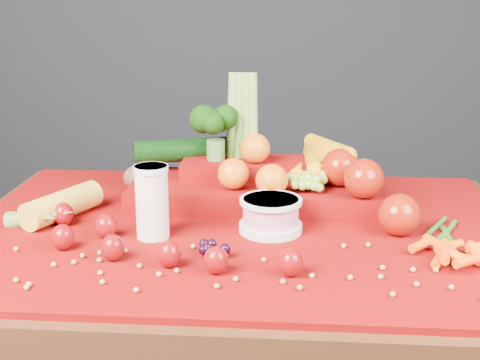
# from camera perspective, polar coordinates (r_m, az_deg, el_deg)

# --- Properties ---
(table) EXTENTS (1.10, 0.80, 0.75)m
(table) POSITION_cam_1_polar(r_m,az_deg,el_deg) (1.33, -0.07, -8.30)
(table) COLOR #371B0C
(table) RESTS_ON ground
(red_cloth) EXTENTS (1.05, 0.75, 0.01)m
(red_cloth) POSITION_cam_1_polar(r_m,az_deg,el_deg) (1.30, -0.07, -4.24)
(red_cloth) COLOR #770305
(red_cloth) RESTS_ON table
(milk_glass) EXTENTS (0.06, 0.06, 0.14)m
(milk_glass) POSITION_cam_1_polar(r_m,az_deg,el_deg) (1.23, -7.53, -1.64)
(milk_glass) COLOR silver
(milk_glass) RESTS_ON red_cloth
(yogurt_bowl) EXTENTS (0.12, 0.12, 0.07)m
(yogurt_bowl) POSITION_cam_1_polar(r_m,az_deg,el_deg) (1.26, 2.63, -2.91)
(yogurt_bowl) COLOR silver
(yogurt_bowl) RESTS_ON red_cloth
(strawberry_scatter) EXTENTS (0.48, 0.28, 0.05)m
(strawberry_scatter) POSITION_cam_1_polar(r_m,az_deg,el_deg) (1.19, -8.32, -4.75)
(strawberry_scatter) COLOR maroon
(strawberry_scatter) RESTS_ON red_cloth
(dark_grape_cluster) EXTENTS (0.06, 0.05, 0.03)m
(dark_grape_cluster) POSITION_cam_1_polar(r_m,az_deg,el_deg) (1.15, -2.00, -5.96)
(dark_grape_cluster) COLOR black
(dark_grape_cluster) RESTS_ON red_cloth
(soybean_scatter) EXTENTS (0.84, 0.24, 0.01)m
(soybean_scatter) POSITION_cam_1_polar(r_m,az_deg,el_deg) (1.11, -0.90, -7.37)
(soybean_scatter) COLOR #A68D47
(soybean_scatter) RESTS_ON red_cloth
(corn_ear) EXTENTS (0.24, 0.26, 0.06)m
(corn_ear) POSITION_cam_1_polar(r_m,az_deg,el_deg) (1.35, -16.08, -2.73)
(corn_ear) COLOR yellow
(corn_ear) RESTS_ON red_cloth
(potato) EXTENTS (0.09, 0.07, 0.06)m
(potato) POSITION_cam_1_polar(r_m,az_deg,el_deg) (1.52, -8.22, 0.20)
(potato) COLOR brown
(potato) RESTS_ON red_cloth
(baby_carrot_pile) EXTENTS (0.18, 0.17, 0.03)m
(baby_carrot_pile) POSITION_cam_1_polar(r_m,az_deg,el_deg) (1.19, 17.85, -5.91)
(baby_carrot_pile) COLOR #EC4E08
(baby_carrot_pile) RESTS_ON red_cloth
(green_bean_pile) EXTENTS (0.14, 0.12, 0.01)m
(green_bean_pile) POSITION_cam_1_polar(r_m,az_deg,el_deg) (1.31, 16.71, -4.22)
(green_bean_pile) COLOR #256216
(green_bean_pile) RESTS_ON red_cloth
(produce_mound) EXTENTS (0.60, 0.37, 0.27)m
(produce_mound) POSITION_cam_1_polar(r_m,az_deg,el_deg) (1.42, 2.25, 0.35)
(produce_mound) COLOR #770305
(produce_mound) RESTS_ON red_cloth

